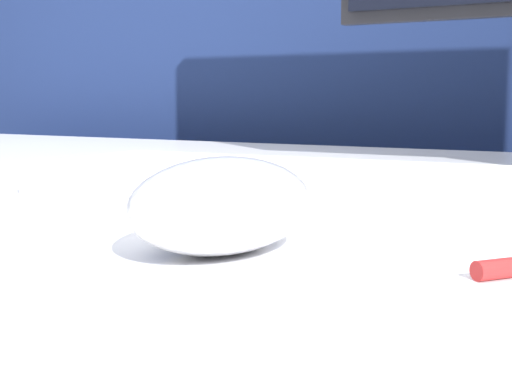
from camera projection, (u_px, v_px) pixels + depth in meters
The scene contains 3 objects.
partition_panel at pixel (468, 258), 1.09m from camera, with size 5.00×0.03×1.09m.
computer_mouse_near at pixel (223, 204), 0.32m from camera, with size 0.08×0.11×0.04m.
keyboard at pixel (334, 184), 0.48m from camera, with size 0.44×0.16×0.02m.
Camera 1 is at (0.24, -0.43, 0.79)m, focal length 50.00 mm.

